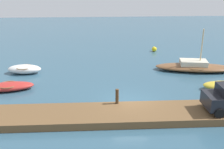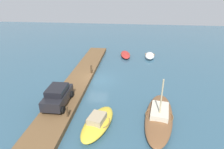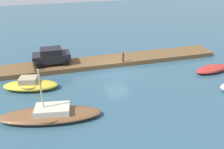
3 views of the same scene
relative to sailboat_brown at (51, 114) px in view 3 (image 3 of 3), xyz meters
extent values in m
plane|color=#33566B|center=(-7.19, -6.80, -0.40)|extent=(84.00, 84.00, 0.00)
cube|color=brown|center=(-7.19, -8.96, -0.15)|extent=(24.70, 2.89, 0.50)
ellipsoid|color=brown|center=(0.03, 0.00, -0.08)|extent=(7.90, 3.44, 0.64)
torus|color=olive|center=(0.03, 0.00, 0.10)|extent=(2.70, 2.70, 0.07)
cube|color=beige|center=(-0.18, 0.03, 0.38)|extent=(2.73, 1.83, 0.53)
cylinder|color=#C6B284|center=(0.43, -0.07, 1.91)|extent=(0.12, 0.12, 3.60)
ellipsoid|color=#B72D28|center=(-16.74, -3.85, -0.09)|extent=(4.21, 2.11, 0.63)
torus|color=olive|center=(-16.74, -3.85, 0.09)|extent=(1.81, 1.81, 0.07)
ellipsoid|color=gold|center=(1.52, -5.09, -0.03)|extent=(5.23, 2.96, 0.74)
torus|color=olive|center=(1.52, -5.09, 0.17)|extent=(2.40, 2.40, 0.07)
cube|color=tan|center=(1.66, -5.12, 0.49)|extent=(1.74, 1.46, 0.61)
cylinder|color=#47331E|center=(-8.17, -7.76, 0.63)|extent=(0.23, 0.23, 1.05)
cylinder|color=#47331E|center=(1.12, -7.76, 0.59)|extent=(0.18, 0.18, 0.99)
cube|color=black|center=(-0.65, -9.24, 0.87)|extent=(3.92, 1.86, 0.89)
cube|color=black|center=(-0.65, -9.24, 1.59)|extent=(2.20, 1.62, 0.57)
cylinder|color=black|center=(0.69, -8.32, 0.42)|extent=(0.64, 0.23, 0.64)
cylinder|color=black|center=(0.72, -10.12, 0.42)|extent=(0.64, 0.23, 0.64)
cylinder|color=black|center=(-2.03, -8.37, 0.42)|extent=(0.64, 0.23, 0.64)
cylinder|color=black|center=(-2.00, -10.16, 0.42)|extent=(0.64, 0.23, 0.64)
camera|label=1|loc=(-9.50, -25.02, 8.63)|focal=44.46mm
camera|label=2|loc=(13.92, -2.42, 10.02)|focal=30.62mm
camera|label=3|loc=(-0.39, 15.82, 10.75)|focal=39.37mm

